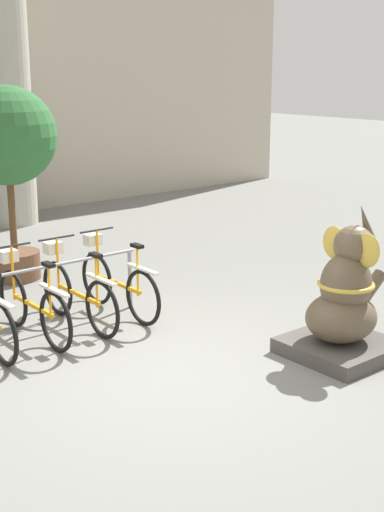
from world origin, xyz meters
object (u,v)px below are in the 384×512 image
object	(u,v)px
bicycle_2	(77,293)
bicycle_3	(117,282)
potted_tree	(8,145)
bicycle_1	(32,303)
elephant_statue	(344,305)

from	to	relation	value
bicycle_2	bicycle_3	xyz separation A→B (m)	(0.60, 0.05, 0.00)
bicycle_2	potted_tree	bearing A→B (deg)	82.49
bicycle_1	elephant_statue	bearing A→B (deg)	-47.47
bicycle_2	bicycle_1	bearing A→B (deg)	-178.24
potted_tree	elephant_statue	bearing A→B (deg)	-73.36
bicycle_2	bicycle_3	bearing A→B (deg)	4.73
bicycle_3	bicycle_1	bearing A→B (deg)	-176.75
bicycle_1	potted_tree	xyz separation A→B (m)	(0.89, 2.27, 1.52)
elephant_statue	potted_tree	xyz separation A→B (m)	(-1.44, 4.81, 1.37)
elephant_statue	potted_tree	bearing A→B (deg)	106.64
bicycle_1	elephant_statue	xyz separation A→B (m)	(2.33, -2.54, 0.15)
bicycle_2	elephant_statue	size ratio (longest dim) A/B	1.04
bicycle_3	potted_tree	bearing A→B (deg)	97.82
potted_tree	bicycle_3	bearing A→B (deg)	-82.18
bicycle_2	elephant_statue	world-z (taller)	elephant_statue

